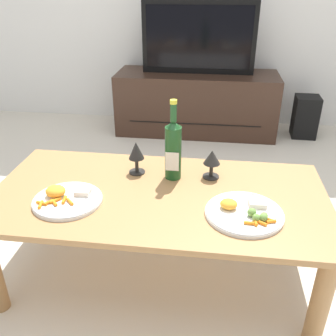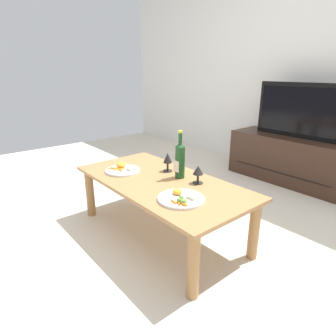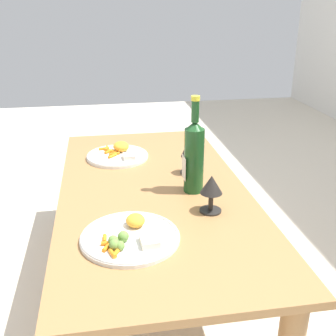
# 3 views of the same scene
# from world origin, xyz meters

# --- Properties ---
(ground_plane) EXTENTS (6.40, 6.40, 0.00)m
(ground_plane) POSITION_xyz_m (0.00, 0.00, 0.00)
(ground_plane) COLOR beige
(dining_table) EXTENTS (1.37, 0.68, 0.44)m
(dining_table) POSITION_xyz_m (0.00, 0.00, 0.37)
(dining_table) COLOR #9E7042
(dining_table) RESTS_ON ground_plane
(tv_stand) EXTENTS (1.33, 0.47, 0.51)m
(tv_stand) POSITION_xyz_m (0.05, 1.79, 0.25)
(tv_stand) COLOR #382319
(tv_stand) RESTS_ON ground_plane
(tv_screen) EXTENTS (0.90, 0.05, 0.56)m
(tv_screen) POSITION_xyz_m (0.05, 1.79, 0.79)
(tv_screen) COLOR black
(tv_screen) RESTS_ON tv_stand
(floor_speaker) EXTENTS (0.20, 0.20, 0.35)m
(floor_speaker) POSITION_xyz_m (0.97, 1.79, 0.17)
(floor_speaker) COLOR black
(floor_speaker) RESTS_ON ground_plane
(wine_bottle) EXTENTS (0.07, 0.07, 0.35)m
(wine_bottle) POSITION_xyz_m (0.04, 0.14, 0.58)
(wine_bottle) COLOR #19471E
(wine_bottle) RESTS_ON dining_table
(goblet_left) EXTENTS (0.07, 0.07, 0.15)m
(goblet_left) POSITION_xyz_m (-0.12, 0.16, 0.53)
(goblet_left) COLOR black
(goblet_left) RESTS_ON dining_table
(goblet_right) EXTENTS (0.07, 0.07, 0.13)m
(goblet_right) POSITION_xyz_m (0.21, 0.16, 0.52)
(goblet_right) COLOR black
(goblet_right) RESTS_ON dining_table
(dinner_plate_left) EXTENTS (0.27, 0.27, 0.06)m
(dinner_plate_left) POSITION_xyz_m (-0.35, -0.11, 0.45)
(dinner_plate_left) COLOR white
(dinner_plate_left) RESTS_ON dining_table
(dinner_plate_right) EXTENTS (0.29, 0.29, 0.05)m
(dinner_plate_right) POSITION_xyz_m (0.34, -0.11, 0.45)
(dinner_plate_right) COLOR white
(dinner_plate_right) RESTS_ON dining_table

